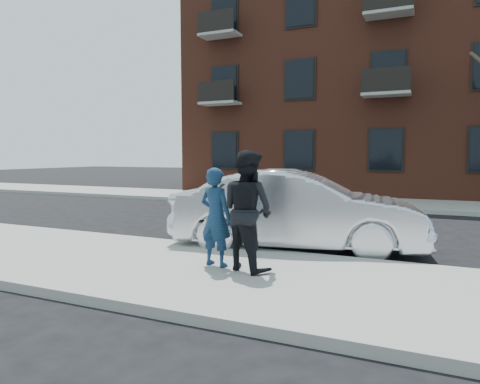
% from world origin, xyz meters
% --- Properties ---
extents(ground, '(100.00, 100.00, 0.00)m').
position_xyz_m(ground, '(0.00, 0.00, 0.00)').
color(ground, black).
rests_on(ground, ground).
extents(near_sidewalk, '(50.00, 3.50, 0.15)m').
position_xyz_m(near_sidewalk, '(0.00, -0.25, 0.07)').
color(near_sidewalk, gray).
rests_on(near_sidewalk, ground).
extents(near_curb, '(50.00, 0.10, 0.15)m').
position_xyz_m(near_curb, '(0.00, 1.55, 0.07)').
color(near_curb, '#999691').
rests_on(near_curb, ground).
extents(far_sidewalk, '(50.00, 3.50, 0.15)m').
position_xyz_m(far_sidewalk, '(0.00, 11.25, 0.07)').
color(far_sidewalk, gray).
rests_on(far_sidewalk, ground).
extents(far_curb, '(50.00, 0.10, 0.15)m').
position_xyz_m(far_curb, '(0.00, 9.45, 0.07)').
color(far_curb, '#999691').
rests_on(far_curb, ground).
extents(apartment_building, '(24.30, 10.30, 12.30)m').
position_xyz_m(apartment_building, '(2.00, 18.00, 6.16)').
color(apartment_building, '#602B1D').
rests_on(apartment_building, ground).
extents(silver_sedan, '(5.32, 2.65, 1.68)m').
position_xyz_m(silver_sedan, '(-0.66, 2.34, 0.84)').
color(silver_sedan, silver).
rests_on(silver_sedan, ground).
extents(man_hoodie, '(0.66, 0.54, 1.64)m').
position_xyz_m(man_hoodie, '(-1.38, 0.05, 0.97)').
color(man_hoodie, navy).
rests_on(man_hoodie, near_sidewalk).
extents(man_peacoat, '(1.14, 1.02, 1.92)m').
position_xyz_m(man_peacoat, '(-0.81, 0.05, 1.11)').
color(man_peacoat, black).
rests_on(man_peacoat, near_sidewalk).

